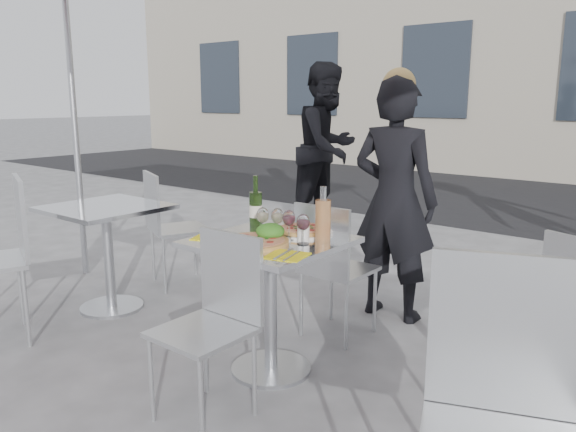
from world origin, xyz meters
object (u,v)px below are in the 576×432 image
Objects in this scene: side_chair_lnear at (1,246)px; woman_diner at (394,200)px; main_table at (270,277)px; pizza_near at (254,241)px; wine_bottle at (256,207)px; pedestrian_a at (327,148)px; chair_near at (216,310)px; chair_far at (331,260)px; wineglass_white_b at (277,217)px; side_chair_rnear at (506,406)px; sugar_shaker at (303,231)px; napkin_left at (212,237)px; napkin_right at (287,255)px; carafe at (323,220)px; wineglass_white_a at (263,216)px; wineglass_red_a at (289,219)px; side_chair_lfar at (167,220)px; pizza_far at (304,231)px; wineglass_red_b at (303,223)px; salad_plate at (270,233)px; side_table_left at (107,235)px.

woman_diner is (1.67, 1.83, 0.21)m from side_chair_lnear.
main_table is 0.74× the size of side_chair_lnear.
wine_bottle reaches higher than pizza_near.
main_table is 2.54× the size of wine_bottle.
chair_near is at bearing -150.11° from pedestrian_a.
wineglass_white_b is at bearing 88.81° from chair_far.
chair_far is at bearing 118.67° from side_chair_rnear.
pedestrian_a reaches higher than sugar_shaker.
woman_diner is at bearing 50.93° from napkin_left.
napkin_right reaches higher than main_table.
side_chair_lnear is 0.54× the size of pedestrian_a.
chair_near is at bearing -108.22° from carafe.
pizza_near is at bearing -64.19° from wineglass_white_a.
wineglass_red_a is at bearing 64.80° from pizza_near.
napkin_right is (1.84, -0.78, 0.21)m from side_chair_lfar.
side_chair_lnear is at bearing -150.66° from pizza_far.
carafe is 0.18m from wineglass_red_a.
side_chair_lnear is 3.42× the size of wine_bottle.
wineglass_red_b is at bearing -53.33° from sugar_shaker.
pizza_far is 1.48× the size of napkin_right.
pizza_far is (1.62, 0.91, 0.17)m from side_chair_lnear.
woman_diner is 1.03m from carafe.
wineglass_white_a is (-0.13, 0.49, 0.35)m from chair_near.
woman_diner is 1.08m from wineglass_red_a.
wineglass_red_a is (0.08, 0.18, 0.10)m from pizza_near.
wineglass_red_b reaches higher than napkin_right.
pizza_near is 1.22× the size of carafe.
side_chair_lnear is 4.29× the size of napkin_left.
side_chair_lnear is 0.62× the size of woman_diner.
wineglass_red_a reaches higher than pizza_near.
side_chair_lnear reaches higher than pizza_far.
wineglass_white_b is 0.20m from wineglass_red_b.
wineglass_white_a is (-0.23, -0.06, 0.06)m from sugar_shaker.
salad_plate is 0.93× the size of napkin_left.
wineglass_white_a reaches higher than napkin_right.
napkin_left is at bearing 137.84° from chair_near.
wineglass_white_b is at bearing -172.08° from sugar_shaker.
side_chair_lfar reaches higher than wineglass_white_a.
side_chair_rnear is 1.63m from pizza_far.
wineglass_white_b reaches higher than pizza_far.
side_chair_lfar is at bearing 167.13° from pizza_far.
carafe is 1.84× the size of wineglass_white_b.
main_table is 2.32× the size of pizza_far.
side_chair_lfar reaches higher than side_table_left.
pedestrian_a is 3.49m from sugar_shaker.
side_table_left is 0.87× the size of chair_near.
salad_plate is 0.76× the size of carafe.
main_table is 0.38m from napkin_left.
wineglass_white_a is at bearing 21.61° from napkin_left.
side_table_left is 1.78m from carafe.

